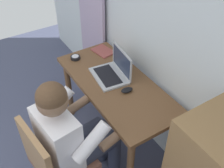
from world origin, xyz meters
name	(u,v)px	position (x,y,z in m)	size (l,w,h in m)	color
wall_back	(177,30)	(0.00, 2.20, 1.25)	(4.80, 0.05, 2.50)	silver
desk	(116,93)	(-0.26, 1.85, 0.62)	(1.21, 0.55, 0.74)	brown
chair	(55,162)	(0.01, 1.15, 0.48)	(0.47, 0.45, 0.86)	brown
person_seated	(74,133)	(-0.01, 1.34, 0.66)	(0.58, 0.61, 1.18)	#33384C
laptop	(113,71)	(-0.35, 1.89, 0.79)	(0.37, 0.29, 0.24)	#B7BABF
computer_mouse	(127,90)	(-0.12, 1.87, 0.75)	(0.06, 0.10, 0.03)	black
desk_clock	(75,57)	(-0.76, 1.72, 0.75)	(0.09, 0.09, 0.03)	black
notebook_pad	(103,51)	(-0.72, 2.00, 0.74)	(0.21, 0.15, 0.01)	#994742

